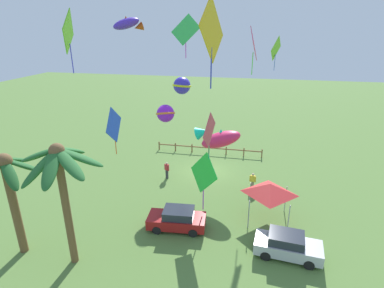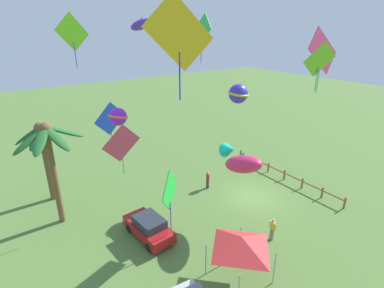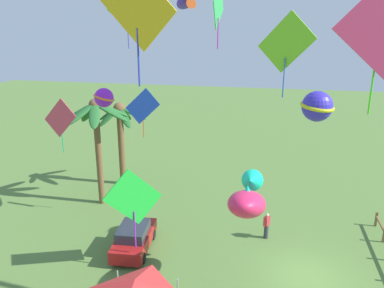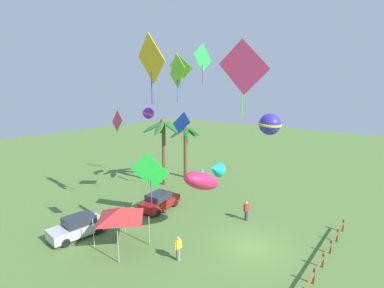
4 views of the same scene
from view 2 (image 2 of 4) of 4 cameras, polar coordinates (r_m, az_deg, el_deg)
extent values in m
plane|color=#567A38|center=(25.22, 11.60, -9.94)|extent=(120.00, 120.00, 0.00)
cylinder|color=brown|center=(25.68, -25.94, -3.62)|extent=(0.48, 0.48, 6.02)
ellipsoid|color=#1E5623|center=(25.64, -27.03, 2.04)|extent=(1.91, 0.76, 1.58)
ellipsoid|color=#1E5623|center=(24.90, -28.98, 1.38)|extent=(1.01, 2.07, 1.40)
ellipsoid|color=#1E5623|center=(24.06, -27.79, 0.90)|extent=(1.94, 1.64, 1.45)
ellipsoid|color=#1E5623|center=(24.27, -25.17, 1.55)|extent=(1.84, 1.80, 1.43)
ellipsoid|color=#1E5623|center=(25.02, -24.80, 2.52)|extent=(0.88, 2.15, 1.17)
sphere|color=brown|center=(24.67, -27.07, 2.72)|extent=(0.91, 0.91, 0.91)
cylinder|color=brown|center=(22.26, -24.84, -5.85)|extent=(0.42, 0.42, 7.00)
ellipsoid|color=#236028|center=(22.20, -26.61, 2.60)|extent=(2.45, 0.78, 1.21)
ellipsoid|color=#236028|center=(21.66, -28.30, 0.93)|extent=(1.82, 2.13, 1.82)
ellipsoid|color=#236028|center=(20.76, -28.72, 0.53)|extent=(1.31, 2.42, 1.51)
ellipsoid|color=#236028|center=(20.13, -27.06, 0.47)|extent=(2.43, 1.74, 1.36)
ellipsoid|color=#236028|center=(20.23, -24.43, 0.91)|extent=(2.44, 1.53, 1.43)
ellipsoid|color=#236028|center=(21.27, -23.17, 2.17)|extent=(0.78, 2.40, 1.36)
ellipsoid|color=#236028|center=(21.92, -24.27, 2.48)|extent=(2.03, 2.27, 1.41)
sphere|color=brown|center=(21.00, -26.32, 2.69)|extent=(0.81, 0.81, 0.81)
cube|color=brown|center=(25.87, 27.22, -10.04)|extent=(0.12, 0.12, 0.95)
cube|color=brown|center=(26.59, 23.68, -8.52)|extent=(0.12, 0.12, 0.95)
cube|color=brown|center=(27.42, 20.37, -7.06)|extent=(0.12, 0.12, 0.95)
cube|color=brown|center=(28.35, 17.28, -5.67)|extent=(0.12, 0.12, 0.95)
cube|color=brown|center=(29.37, 14.41, -4.36)|extent=(0.12, 0.12, 0.95)
cube|color=brown|center=(30.48, 11.75, -3.14)|extent=(0.12, 0.12, 0.95)
cube|color=brown|center=(31.66, 9.29, -1.99)|extent=(0.12, 0.12, 0.95)
cube|color=brown|center=(28.27, 17.32, -5.33)|extent=(11.41, 0.09, 0.11)
cube|color=#A51919|center=(20.57, -8.32, -15.77)|extent=(4.03, 2.02, 0.70)
cube|color=#282D38|center=(20.09, -8.18, -14.55)|extent=(2.15, 1.66, 0.56)
cylinder|color=black|center=(21.32, -11.92, -15.55)|extent=(0.61, 0.23, 0.60)
cylinder|color=black|center=(21.91, -8.24, -14.11)|extent=(0.61, 0.23, 0.60)
cylinder|color=black|center=(19.64, -8.31, -19.01)|extent=(0.61, 0.23, 0.60)
cylinder|color=black|center=(20.28, -4.40, -17.27)|extent=(0.61, 0.23, 0.60)
cylinder|color=#38383D|center=(25.82, 3.01, -7.59)|extent=(0.26, 0.26, 0.84)
cube|color=#B72D33|center=(25.49, 3.04, -6.24)|extent=(0.44, 0.39, 0.54)
sphere|color=beige|center=(25.32, 3.06, -5.49)|extent=(0.21, 0.21, 0.21)
cylinder|color=#B72D33|center=(25.31, 3.11, -6.58)|extent=(0.09, 0.09, 0.52)
cylinder|color=#B72D33|center=(25.71, 2.97, -6.10)|extent=(0.09, 0.09, 0.52)
cylinder|color=gray|center=(20.90, 15.03, -16.31)|extent=(0.26, 0.26, 0.84)
cube|color=yellow|center=(20.49, 15.22, -14.78)|extent=(0.42, 0.30, 0.54)
sphere|color=beige|center=(20.28, 15.33, -13.93)|extent=(0.21, 0.21, 0.21)
cylinder|color=yellow|center=(20.66, 14.81, -14.57)|extent=(0.09, 0.09, 0.52)
cylinder|color=yellow|center=(20.38, 15.61, -15.23)|extent=(0.09, 0.09, 0.52)
cylinder|color=#9E9EA3|center=(17.69, 15.51, -21.93)|extent=(0.06, 0.06, 2.10)
cylinder|color=#9E9EA3|center=(18.93, 9.21, -17.92)|extent=(0.06, 0.06, 2.10)
cylinder|color=#9E9EA3|center=(17.60, 2.66, -21.25)|extent=(0.06, 0.06, 2.10)
pyramid|color=red|center=(16.61, 9.39, -18.14)|extent=(2.86, 2.86, 0.75)
sphere|color=#362BC4|center=(23.65, 8.86, 9.49)|extent=(1.51, 1.51, 1.51)
torus|color=gold|center=(23.65, 8.86, 9.49)|extent=(2.25, 2.25, 0.40)
cube|color=#1C42B3|center=(20.43, -15.46, 4.72)|extent=(0.41, 2.16, 2.12)
cylinder|color=#E73F12|center=(20.81, -15.13, 1.48)|extent=(0.05, 0.05, 1.40)
cube|color=yellow|center=(15.36, -2.50, 20.52)|extent=(0.90, 3.60, 3.69)
cylinder|color=#2A37B3|center=(15.55, -2.37, 12.76)|extent=(0.08, 0.08, 2.40)
sphere|color=purple|center=(16.67, -13.99, 5.09)|extent=(0.97, 0.97, 0.97)
torus|color=orange|center=(16.67, -13.99, 5.09)|extent=(1.41, 1.40, 0.42)
cube|color=#75C924|center=(16.93, 23.24, 14.70)|extent=(0.76, 1.64, 1.77)
cylinder|color=#305AB4|center=(17.05, 22.73, 11.33)|extent=(0.04, 0.04, 1.16)
cube|color=green|center=(17.71, -4.25, -8.98)|extent=(2.14, 2.28, 3.07)
cylinder|color=purple|center=(18.66, -4.10, -13.61)|extent=(0.07, 0.07, 2.00)
ellipsoid|color=#4B2ABF|center=(20.52, -9.60, 21.66)|extent=(1.96, 1.62, 1.04)
cone|color=#BA4111|center=(20.12, -7.64, 21.18)|extent=(0.84, 0.79, 0.66)
cone|color=#BA4111|center=(20.53, -9.65, 22.42)|extent=(0.46, 0.46, 0.34)
cube|color=#CE355D|center=(20.20, 23.74, 16.07)|extent=(0.72, 2.86, 2.76)
cylinder|color=#44DE1C|center=(20.38, 23.04, 11.57)|extent=(0.06, 0.06, 1.85)
cube|color=#35BD5A|center=(18.92, 1.80, 20.83)|extent=(2.07, 0.30, 2.05)
cylinder|color=#C211BA|center=(18.98, 1.76, 17.26)|extent=(0.04, 0.04, 1.35)
cube|color=#CE3C51|center=(14.19, -13.41, 0.15)|extent=(0.39, 1.79, 1.82)
cylinder|color=#0FA661|center=(14.59, -13.06, -3.63)|extent=(0.04, 0.04, 1.18)
ellipsoid|color=#EC2559|center=(20.19, 9.75, -3.81)|extent=(3.60, 1.84, 2.25)
cone|color=#13E1B0|center=(21.01, 7.16, -1.11)|extent=(1.40, 1.12, 1.35)
cone|color=#13E1B0|center=(19.97, 9.85, -2.41)|extent=(0.70, 0.70, 0.68)
cube|color=#5DB81C|center=(20.64, -21.96, 19.24)|extent=(0.87, 2.23, 2.29)
cylinder|color=#3B39D3|center=(20.70, -21.42, 15.55)|extent=(0.05, 0.05, 1.54)
camera|label=1|loc=(14.34, -80.39, 3.05)|focal=28.72mm
camera|label=3|loc=(14.29, 65.79, 4.62)|focal=35.88mm
camera|label=4|loc=(24.42, 60.35, 5.16)|focal=27.02mm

